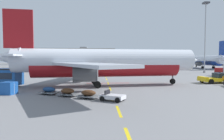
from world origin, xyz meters
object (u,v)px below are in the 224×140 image
airliner_mid_left (34,60)px  uld_cargo_container (9,88)px  airliner_foreground (104,62)px  airliner_far_center (207,60)px  pushback_tug (217,78)px  baggage_train (78,93)px  apron_light_mast_far (205,29)px  ground_crew_worker (224,79)px

airliner_mid_left → uld_cargo_container: airliner_mid_left is taller
uld_cargo_container → airliner_foreground: bearing=31.6°
airliner_far_center → uld_cargo_container: 92.45m
pushback_tug → airliner_far_center: airliner_far_center is taller
airliner_far_center → baggage_train: bearing=-127.4°
airliner_mid_left → baggage_train: airliner_mid_left is taller
baggage_train → uld_cargo_container: (-9.08, 2.70, 0.27)m
airliner_mid_left → airliner_far_center: airliner_mid_left is taller
airliner_foreground → airliner_mid_left: 62.99m
airliner_mid_left → baggage_train: bearing=-69.1°
airliner_mid_left → airliner_far_center: bearing=2.8°
pushback_tug → airliner_foreground: bearing=-173.5°
baggage_train → airliner_far_center: bearing=52.6°
airliner_mid_left → apron_light_mast_far: apron_light_mast_far is taller
airliner_far_center → airliner_mid_left: bearing=-177.2°
baggage_train → apron_light_mast_far: 56.51m
airliner_foreground → baggage_train: bearing=-107.8°
airliner_foreground → pushback_tug: airliner_foreground is taller
baggage_train → ground_crew_worker: ground_crew_worker is taller
airliner_mid_left → uld_cargo_container: bearing=-75.7°
pushback_tug → ground_crew_worker: (-0.36, -2.86, 0.06)m
airliner_foreground → uld_cargo_container: bearing=-148.4°
ground_crew_worker → apron_light_mast_far: size_ratio=0.07×
airliner_far_center → uld_cargo_container: size_ratio=17.65×
airliner_far_center → baggage_train: airliner_far_center is taller
airliner_foreground → apron_light_mast_far: apron_light_mast_far is taller
airliner_mid_left → ground_crew_worker: bearing=-48.8°
airliner_far_center → baggage_train: size_ratio=3.15×
airliner_foreground → pushback_tug: bearing=6.5°
airliner_mid_left → apron_light_mast_far: bearing=-22.6°
baggage_train → apron_light_mast_far: size_ratio=0.47×
pushback_tug → airliner_mid_left: airliner_mid_left is taller
pushback_tug → airliner_mid_left: 73.37m
airliner_foreground → apron_light_mast_far: size_ratio=1.53×
apron_light_mast_far → baggage_train: bearing=-132.3°
pushback_tug → airliner_far_center: (29.25, 57.58, 2.94)m
airliner_mid_left → baggage_train: (25.31, -66.45, -3.40)m
ground_crew_worker → uld_cargo_container: 34.11m
baggage_train → airliner_foreground: bearing=72.2°
pushback_tug → airliner_mid_left: size_ratio=0.18×
airliner_foreground → airliner_far_center: size_ratio=1.03×
airliner_far_center → apron_light_mast_far: 35.85m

